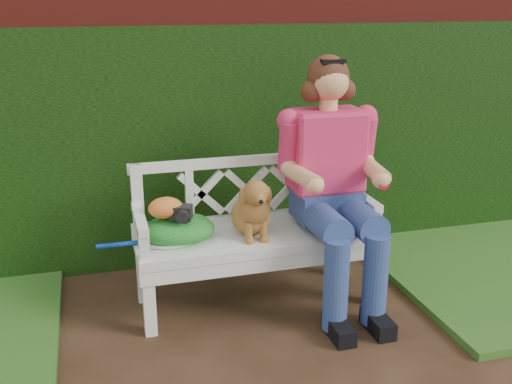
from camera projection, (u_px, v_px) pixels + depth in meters
name	position (u px, v px, depth m)	size (l,w,h in m)	color
brick_wall	(203.00, 107.00, 4.44)	(10.00, 0.30, 2.20)	maroon
ivy_hedge	(210.00, 147.00, 4.32)	(10.00, 0.18, 1.70)	#204D11
garden_bench	(256.00, 268.00, 3.82)	(1.58, 0.60, 0.48)	white
seated_woman	(329.00, 178.00, 3.74)	(0.68, 0.91, 1.61)	#E84B4D
dog	(252.00, 206.00, 3.65)	(0.26, 0.35, 0.39)	#AB552E
tennis_racket	(165.00, 240.00, 3.60)	(0.62, 0.26, 0.03)	silver
green_bag	(178.00, 229.00, 3.60)	(0.45, 0.35, 0.15)	#1F662C
camera_item	(181.00, 212.00, 3.53)	(0.13, 0.09, 0.08)	black
baseball_glove	(166.00, 208.00, 3.54)	(0.21, 0.15, 0.13)	orange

